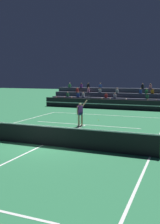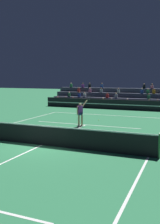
% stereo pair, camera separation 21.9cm
% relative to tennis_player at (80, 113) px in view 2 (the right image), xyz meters
% --- Properties ---
extents(ground_plane, '(120.00, 120.00, 0.00)m').
position_rel_tennis_player_xyz_m(ground_plane, '(0.12, -5.67, -0.98)').
color(ground_plane, '#2D7A4C').
extents(court_lines, '(11.10, 23.90, 0.01)m').
position_rel_tennis_player_xyz_m(court_lines, '(0.12, -5.67, -0.98)').
color(court_lines, white).
rests_on(court_lines, ground).
extents(tennis_net, '(12.00, 0.10, 1.10)m').
position_rel_tennis_player_xyz_m(tennis_net, '(0.12, -5.67, -0.44)').
color(tennis_net, '#2D6B38').
rests_on(tennis_net, ground).
extents(sponsor_banner_wall, '(18.00, 0.26, 1.10)m').
position_rel_tennis_player_xyz_m(sponsor_banner_wall, '(0.12, 11.06, -0.43)').
color(sponsor_banner_wall, black).
rests_on(sponsor_banner_wall, ground).
extents(bleacher_stand, '(18.27, 3.80, 2.83)m').
position_rel_tennis_player_xyz_m(bleacher_stand, '(0.12, 14.22, -0.14)').
color(bleacher_stand, '#383D4C').
rests_on(bleacher_stand, ground).
extents(tennis_player, '(0.80, 1.16, 2.30)m').
position_rel_tennis_player_xyz_m(tennis_player, '(0.00, 0.00, 0.00)').
color(tennis_player, tan).
rests_on(tennis_player, ground).
extents(tennis_ball, '(0.07, 0.07, 0.07)m').
position_rel_tennis_player_xyz_m(tennis_ball, '(0.38, 3.06, -0.95)').
color(tennis_ball, '#C6DB33').
rests_on(tennis_ball, ground).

